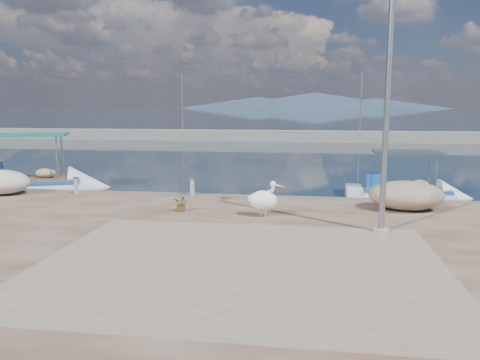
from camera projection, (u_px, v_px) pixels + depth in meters
The scene contains 14 objects.
ground at pixel (221, 245), 13.55m from camera, with size 1400.00×1400.00×0.00m, color #162635.
quay at pixel (154, 337), 7.64m from camera, with size 44.00×22.00×0.50m, color #4B3220.
quay_patch at pixel (240, 264), 10.39m from camera, with size 9.00×7.00×0.01m, color gray.
breakwater at pixel (286, 136), 52.53m from camera, with size 120.00×2.20×7.50m.
mountains at pixel (311, 101), 646.54m from camera, with size 370.00×280.00×22.00m.
boat_left at pixel (27, 187), 21.69m from camera, with size 6.92×4.43×3.17m.
boat_right at pixel (403, 194), 20.25m from camera, with size 5.05×1.76×2.42m.
pelican at pixel (264, 200), 14.71m from camera, with size 1.23×0.79×1.17m.
lamp_post at pixel (387, 113), 12.56m from camera, with size 0.44×0.96×7.00m.
bollard_near at pixel (192, 186), 18.18m from camera, with size 0.24×0.24×0.73m.
bollard_far at pixel (76, 185), 18.53m from camera, with size 0.23×0.23×0.69m.
potted_plant at pixel (182, 203), 15.53m from camera, with size 0.48×0.42×0.54m, color #33722D.
net_pile_a at pixel (0, 182), 18.54m from camera, with size 2.36×1.72×0.97m, color beige.
net_pile_c at pixel (406, 195), 15.77m from camera, with size 2.49×1.78×0.98m, color tan.
Camera 1 is at (2.43, -12.86, 3.99)m, focal length 35.00 mm.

